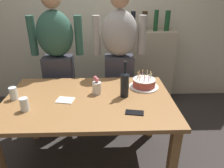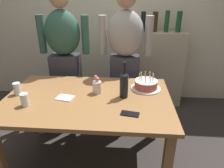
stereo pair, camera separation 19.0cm
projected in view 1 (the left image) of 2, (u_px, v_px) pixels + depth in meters
The scene contains 13 objects.
ground_plane at pixel (92, 161), 2.16m from camera, with size 10.00×10.00×0.00m, color #332D2B.
back_wall at pixel (94, 15), 3.04m from camera, with size 5.20×0.10×2.60m, color beige.
dining_table at pixel (89, 108), 1.90m from camera, with size 1.50×0.96×0.74m.
birthday_cake at pixel (144, 83), 2.06m from camera, with size 0.29×0.29×0.16m.
water_glass_near at pixel (24, 104), 1.65m from camera, with size 0.07×0.07×0.11m, color silver.
water_glass_far at pixel (13, 93), 1.82m from camera, with size 0.07×0.07×0.11m, color silver.
wine_bottle at pixel (125, 83), 1.84m from camera, with size 0.08×0.08×0.33m.
cell_phone at pixel (135, 113), 1.63m from camera, with size 0.14×0.07×0.01m, color black.
napkin_stack at pixel (65, 100), 1.82m from camera, with size 0.15×0.11×0.01m, color white.
flower_vase at pixel (97, 87), 1.92m from camera, with size 0.08×0.08×0.17m.
person_man_bearded at pixel (58, 60), 2.43m from camera, with size 0.61×0.27×1.66m.
person_woman_cardigan at pixel (119, 60), 2.46m from camera, with size 0.61×0.27×1.66m.
shelf_cabinet at pixel (147, 67), 3.16m from camera, with size 0.75×0.30×1.38m.
Camera 1 is at (0.16, -1.64, 1.62)m, focal length 33.27 mm.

